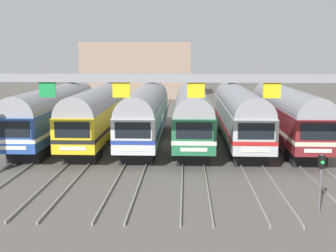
{
  "coord_description": "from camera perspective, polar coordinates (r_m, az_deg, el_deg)",
  "views": [
    {
      "loc": [
        1.45,
        -35.75,
        7.47
      ],
      "look_at": [
        0.07,
        -3.73,
        2.1
      ],
      "focal_mm": 45.96,
      "sensor_mm": 36.0,
      "label": 1
    }
  ],
  "objects": [
    {
      "name": "ground_plane",
      "position": [
        36.55,
        0.13,
        -2.28
      ],
      "size": [
        160.0,
        160.0,
        0.0
      ],
      "primitive_type": "plane",
      "color": "#5B564F"
    },
    {
      "name": "track_bed",
      "position": [
        53.29,
        0.88,
        1.53
      ],
      "size": [
        20.99,
        70.0,
        0.15
      ],
      "color": "gray",
      "rests_on": "ground"
    },
    {
      "name": "commuter_train_blue",
      "position": [
        37.77,
        -14.81,
        1.92
      ],
      "size": [
        2.88,
        18.06,
        5.05
      ],
      "color": "#284C9E",
      "rests_on": "ground"
    },
    {
      "name": "commuter_train_yellow",
      "position": [
        36.8,
        -9.0,
        1.92
      ],
      "size": [
        2.88,
        18.06,
        5.05
      ],
      "color": "gold",
      "rests_on": "ground"
    },
    {
      "name": "commuter_train_silver",
      "position": [
        36.23,
        -2.95,
        1.91
      ],
      "size": [
        2.88,
        18.06,
        5.05
      ],
      "color": "silver",
      "rests_on": "ground"
    },
    {
      "name": "commuter_train_green",
      "position": [
        36.07,
        3.23,
        1.88
      ],
      "size": [
        2.88,
        18.06,
        5.05
      ],
      "color": "#236B42",
      "rests_on": "ground"
    },
    {
      "name": "commuter_train_stainless",
      "position": [
        36.34,
        9.39,
        1.82
      ],
      "size": [
        2.88,
        18.06,
        5.05
      ],
      "color": "#B2B5BA",
      "rests_on": "ground"
    },
    {
      "name": "commuter_train_maroon",
      "position": [
        37.01,
        15.39,
        1.74
      ],
      "size": [
        2.88,
        18.06,
        4.77
      ],
      "color": "maroon",
      "rests_on": "ground"
    },
    {
      "name": "catenary_gantry",
      "position": [
        22.4,
        -1.27,
        4.02
      ],
      "size": [
        24.72,
        0.44,
        6.97
      ],
      "color": "gray",
      "rests_on": "ground"
    },
    {
      "name": "yard_signal_mast",
      "position": [
        21.49,
        19.64,
        -5.82
      ],
      "size": [
        0.28,
        0.35,
        2.85
      ],
      "color": "#59595E",
      "rests_on": "ground"
    },
    {
      "name": "maintenance_building",
      "position": [
        77.17,
        -4.01,
        7.44
      ],
      "size": [
        18.64,
        10.0,
        9.43
      ],
      "primitive_type": "cube",
      "color": "gray",
      "rests_on": "ground"
    }
  ]
}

